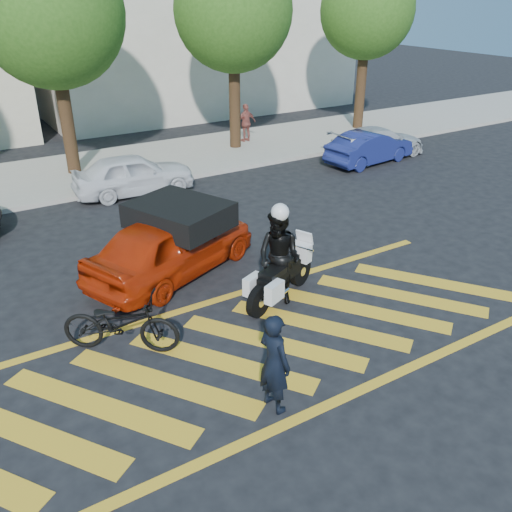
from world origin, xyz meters
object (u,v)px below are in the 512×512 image
police_motorcycle (280,277)px  parked_mid_right (134,174)px  parked_right (370,147)px  parked_far_right (378,142)px  officer_bike (274,363)px  bicycle (121,323)px  red_convertible (172,244)px  officer_moto (279,258)px

police_motorcycle → parked_mid_right: parked_mid_right is taller
parked_right → parked_far_right: size_ratio=0.90×
officer_bike → bicycle: officer_bike is taller
parked_right → parked_far_right: (0.80, 0.42, -0.01)m
officer_bike → police_motorcycle: 3.29m
red_convertible → parked_mid_right: 5.82m
parked_far_right → officer_moto: bearing=126.3°
bicycle → parked_mid_right: 8.54m
officer_bike → red_convertible: 4.99m
bicycle → officer_moto: (3.40, -0.03, 0.45)m
police_motorcycle → red_convertible: bearing=98.9°
parked_mid_right → parked_right: (8.71, -1.40, -0.05)m
officer_bike → bicycle: size_ratio=0.79×
police_motorcycle → parked_right: parked_right is taller
parked_mid_right → parked_right: size_ratio=1.04×
bicycle → police_motorcycle: (3.42, -0.04, -0.02)m
officer_moto → red_convertible: officer_moto is taller
bicycle → officer_moto: bearing=-53.9°
bicycle → officer_moto: size_ratio=1.06×
officer_moto → police_motorcycle: bearing=28.6°
officer_bike → red_convertible: size_ratio=0.39×
police_motorcycle → officer_moto: size_ratio=1.07×
red_convertible → parked_mid_right: bearing=-34.4°
police_motorcycle → officer_moto: 0.46m
officer_moto → parked_mid_right: 7.98m
officer_bike → parked_far_right: officer_bike is taller
officer_bike → parked_far_right: 14.75m
police_motorcycle → parked_right: bearing=14.9°
parked_right → officer_moto: bearing=121.2°
parked_mid_right → parked_right: bearing=-95.5°
officer_bike → officer_moto: (1.87, 2.69, 0.16)m
police_motorcycle → red_convertible: 2.70m
red_convertible → parked_right: (9.86, 4.30, -0.14)m
red_convertible → parked_far_right: bearing=-89.1°
bicycle → parked_mid_right: parked_mid_right is taller
officer_bike → officer_moto: officer_moto is taller
officer_moto → parked_mid_right: officer_moto is taller
red_convertible → parked_far_right: red_convertible is taller
bicycle → red_convertible: bearing=-5.1°
bicycle → parked_mid_right: size_ratio=0.56×
parked_mid_right → police_motorcycle: bearing=-174.4°
officer_moto → red_convertible: size_ratio=0.46×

